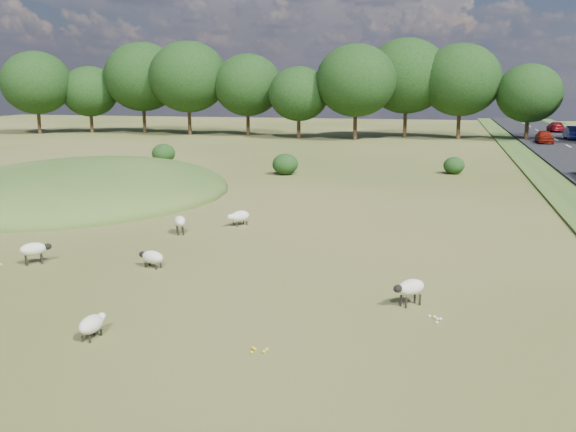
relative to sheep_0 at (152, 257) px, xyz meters
The scene contains 13 objects.
ground 21.11m from the sheep_0, 85.62° to the left, with size 160.00×160.00×0.00m, color #3A4D18.
mound 16.68m from the sheep_0, 128.52° to the left, with size 16.00×20.00×4.00m, color #33561E.
treeline 56.83m from the sheep_0, 89.44° to the left, with size 96.28×14.66×11.70m.
shrubs 26.69m from the sheep_0, 97.68° to the left, with size 24.57×6.35×1.54m.
sheep_0 is the anchor object (origin of this frame).
sheep_1 6.32m from the sheep_0, 77.87° to the right, with size 0.49×1.04×0.60m.
sheep_2 5.15m from the sheep_0, 102.46° to the left, with size 0.83×1.10×0.78m.
sheep_3 4.26m from the sheep_0, behind, with size 1.02×0.99×0.78m.
sheep_4 7.22m from the sheep_0, 83.34° to the left, with size 0.98×1.17×0.68m.
sheep_5 9.09m from the sheep_0, 11.76° to the right, with size 1.01×0.99×0.78m.
car_1 55.51m from the sheep_0, 69.20° to the left, with size 1.56×3.88×1.32m, color maroon.
car_2 73.80m from the sheep_0, 71.42° to the left, with size 1.79×4.40×1.28m, color maroon.
car_4 62.27m from the sheep_0, 67.82° to the left, with size 1.60×4.59×1.51m, color navy.
Camera 1 is at (8.06, -20.73, 6.22)m, focal length 40.00 mm.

